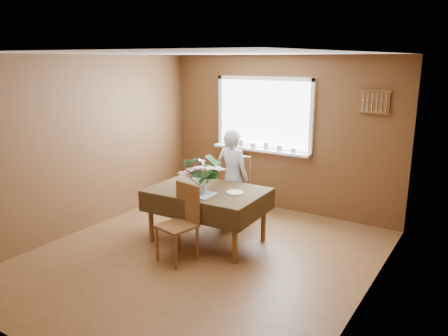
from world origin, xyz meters
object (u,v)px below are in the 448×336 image
Objects in this scene: chair_near at (182,219)px; chair_far at (239,186)px; seated_woman at (233,178)px; dining_table at (207,196)px; flower_bouquet at (203,172)px.

chair_far is at bearing 103.21° from chair_near.
dining_table is at bearing 94.26° from seated_woman.
flower_bouquet is (0.08, -0.88, 0.30)m from seated_woman.
chair_near is at bearing -88.26° from dining_table.
dining_table is 0.71m from seated_woman.
chair_near is 1.33m from seated_woman.
chair_far is 2.08× the size of flower_bouquet.
flower_bouquet is (0.06, -1.01, 0.45)m from chair_far.
chair_far is 0.74× the size of seated_woman.
chair_near is (0.04, -0.62, -0.13)m from dining_table.
flower_bouquet is at bearing 97.38° from seated_woman.
chair_near is 0.67m from flower_bouquet.
chair_far is 0.20m from seated_woman.
flower_bouquet is at bearing -75.00° from dining_table.
seated_woman is at bearing 70.50° from chair_far.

